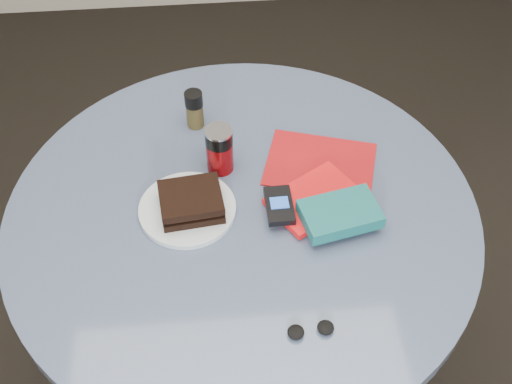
{
  "coord_description": "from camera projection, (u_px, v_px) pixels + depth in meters",
  "views": [
    {
      "loc": [
        -0.05,
        -0.87,
        1.79
      ],
      "look_at": [
        0.03,
        0.0,
        0.8
      ],
      "focal_mm": 45.0,
      "sensor_mm": 36.0,
      "label": 1
    }
  ],
  "objects": [
    {
      "name": "ground",
      "position": [
        246.0,
        370.0,
        1.92
      ],
      "size": [
        4.0,
        4.0,
        0.0
      ],
      "primitive_type": "plane",
      "color": "black",
      "rests_on": "ground"
    },
    {
      "name": "table",
      "position": [
        243.0,
        254.0,
        1.48
      ],
      "size": [
        1.0,
        1.0,
        0.75
      ],
      "color": "black",
      "rests_on": "ground"
    },
    {
      "name": "plate",
      "position": [
        187.0,
        209.0,
        1.34
      ],
      "size": [
        0.22,
        0.22,
        0.01
      ],
      "primitive_type": "cylinder",
      "rotation": [
        0.0,
        0.0,
        -0.1
      ],
      "color": "silver",
      "rests_on": "table"
    },
    {
      "name": "sandwich",
      "position": [
        191.0,
        202.0,
        1.32
      ],
      "size": [
        0.14,
        0.12,
        0.04
      ],
      "color": "black",
      "rests_on": "plate"
    },
    {
      "name": "soda_can",
      "position": [
        220.0,
        149.0,
        1.39
      ],
      "size": [
        0.07,
        0.07,
        0.11
      ],
      "color": "#690508",
      "rests_on": "table"
    },
    {
      "name": "pepper_grinder",
      "position": [
        194.0,
        109.0,
        1.49
      ],
      "size": [
        0.06,
        0.06,
        0.1
      ],
      "color": "#3E361A",
      "rests_on": "table"
    },
    {
      "name": "magazine",
      "position": [
        320.0,
        164.0,
        1.44
      ],
      "size": [
        0.28,
        0.24,
        0.0
      ],
      "primitive_type": "cube",
      "rotation": [
        0.0,
        0.0,
        -0.3
      ],
      "color": "#9E0E13",
      "rests_on": "table"
    },
    {
      "name": "red_book",
      "position": [
        314.0,
        199.0,
        1.36
      ],
      "size": [
        0.22,
        0.2,
        0.02
      ],
      "primitive_type": "cube",
      "rotation": [
        0.0,
        0.0,
        0.56
      ],
      "color": "red",
      "rests_on": "magazine"
    },
    {
      "name": "novel",
      "position": [
        340.0,
        214.0,
        1.3
      ],
      "size": [
        0.17,
        0.13,
        0.03
      ],
      "primitive_type": "cube",
      "rotation": [
        0.0,
        0.0,
        0.21
      ],
      "color": "#125558",
      "rests_on": "red_book"
    },
    {
      "name": "mp3_player",
      "position": [
        279.0,
        205.0,
        1.32
      ],
      "size": [
        0.06,
        0.1,
        0.02
      ],
      "color": "black",
      "rests_on": "red_book"
    },
    {
      "name": "headphones",
      "position": [
        311.0,
        330.0,
        1.15
      ],
      "size": [
        0.09,
        0.04,
        0.02
      ],
      "color": "black",
      "rests_on": "table"
    }
  ]
}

